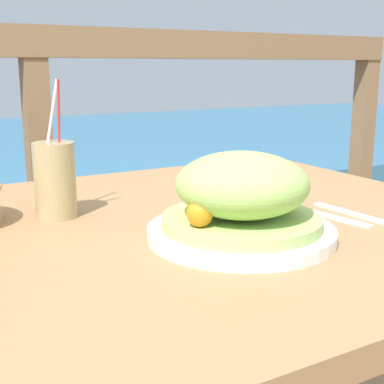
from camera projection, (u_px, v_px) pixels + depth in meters
name	position (u px, v px, depth m)	size (l,w,h in m)	color
patio_table	(158.00, 269.00, 0.95)	(1.24, 0.94, 0.72)	#997047
railing_fence	(37.00, 123.00, 1.58)	(2.80, 0.08, 1.10)	brown
salad_plate	(242.00, 202.00, 0.84)	(0.30, 0.30, 0.14)	white
drink_glass	(55.00, 180.00, 0.96)	(0.07, 0.07, 0.25)	tan
fork	(328.00, 216.00, 0.97)	(0.05, 0.18, 0.00)	silver
knife	(352.00, 214.00, 0.99)	(0.03, 0.18, 0.00)	silver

